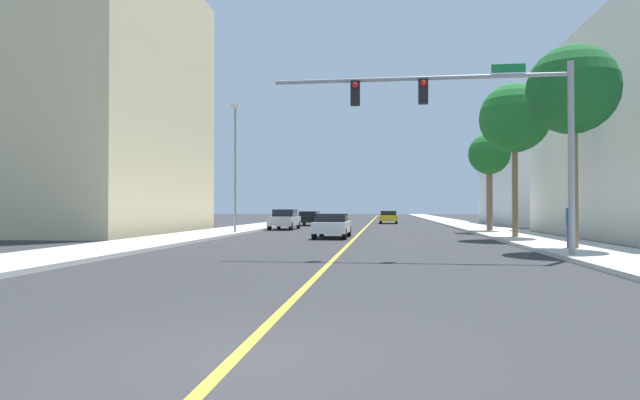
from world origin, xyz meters
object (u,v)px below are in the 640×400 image
(palm_mid, at_px, (515,119))
(car_silver, at_px, (285,219))
(traffic_signal_mast, at_px, (476,114))
(car_yellow, at_px, (389,217))
(pedestrian, at_px, (571,225))
(street_lamp, at_px, (235,161))
(car_black, at_px, (309,218))
(palm_far, at_px, (489,155))
(palm_near, at_px, (573,91))
(car_white, at_px, (332,225))

(palm_mid, bearing_deg, car_silver, 142.56)
(traffic_signal_mast, xyz_separation_m, palm_mid, (3.86, 11.02, 1.63))
(car_silver, bearing_deg, car_yellow, -115.91)
(car_silver, bearing_deg, pedestrian, 127.90)
(street_lamp, bearing_deg, car_silver, 77.68)
(car_black, bearing_deg, traffic_signal_mast, 110.02)
(palm_far, bearing_deg, car_black, 138.11)
(palm_near, bearing_deg, palm_far, 90.18)
(traffic_signal_mast, distance_m, pedestrian, 6.35)
(pedestrian, bearing_deg, traffic_signal_mast, 102.76)
(traffic_signal_mast, relative_size, street_lamp, 1.22)
(car_silver, height_order, car_yellow, car_silver)
(street_lamp, relative_size, pedestrian, 4.64)
(pedestrian, bearing_deg, palm_far, -24.86)
(palm_far, xyz_separation_m, pedestrian, (-0.03, -15.86, -4.25))
(palm_mid, bearing_deg, palm_near, -88.14)
(palm_mid, relative_size, car_white, 1.93)
(palm_near, relative_size, pedestrian, 4.43)
(palm_near, xyz_separation_m, palm_far, (-0.05, 15.89, -0.87))
(traffic_signal_mast, distance_m, street_lamp, 19.07)
(palm_far, relative_size, pedestrian, 3.79)
(traffic_signal_mast, xyz_separation_m, street_lamp, (-12.47, 14.43, -0.18))
(car_black, xyz_separation_m, car_yellow, (7.58, 7.11, 0.00))
(palm_mid, distance_m, car_yellow, 29.18)
(car_black, xyz_separation_m, car_silver, (-0.56, -9.56, 0.08))
(street_lamp, height_order, palm_mid, palm_mid)
(palm_far, distance_m, car_yellow, 21.51)
(street_lamp, distance_m, palm_far, 17.17)
(street_lamp, xyz_separation_m, palm_mid, (16.34, -3.41, 1.81))
(street_lamp, xyz_separation_m, palm_near, (16.59, -11.35, 1.51))
(car_silver, height_order, car_white, car_silver)
(palm_mid, relative_size, car_black, 1.86)
(palm_mid, distance_m, pedestrian, 9.59)
(palm_near, distance_m, car_white, 13.99)
(traffic_signal_mast, bearing_deg, palm_near, 36.75)
(palm_far, bearing_deg, palm_near, -89.82)
(traffic_signal_mast, distance_m, palm_far, 19.41)
(traffic_signal_mast, relative_size, car_white, 2.34)
(street_lamp, xyz_separation_m, car_yellow, (9.84, 24.47, -3.91))
(palm_near, height_order, car_silver, palm_near)
(car_white, height_order, car_yellow, car_yellow)
(car_white, relative_size, pedestrian, 2.42)
(street_lamp, bearing_deg, palm_mid, -11.78)
(street_lamp, relative_size, car_white, 1.92)
(traffic_signal_mast, distance_m, car_yellow, 39.19)
(car_silver, bearing_deg, street_lamp, 77.80)
(palm_mid, relative_size, pedestrian, 4.67)
(car_black, xyz_separation_m, pedestrian, (14.26, -28.67, 0.31))
(palm_mid, height_order, car_black, palm_mid)
(car_black, height_order, car_white, car_white)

